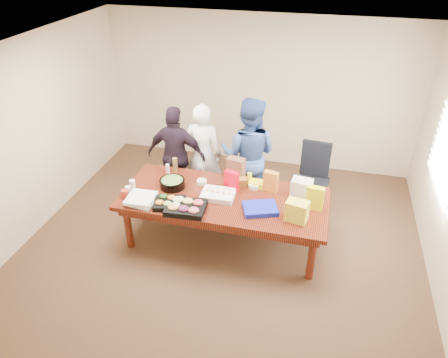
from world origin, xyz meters
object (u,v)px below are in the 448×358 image
(person_right, at_px, (248,155))
(conference_table, at_px, (224,219))
(salad_bowl, at_px, (172,183))
(person_center, at_px, (203,154))
(sheet_cake, at_px, (218,195))
(office_chair, at_px, (313,182))

(person_right, bearing_deg, conference_table, 83.88)
(conference_table, xyz_separation_m, salad_bowl, (-0.77, 0.07, 0.43))
(person_center, bearing_deg, person_right, 179.73)
(person_center, height_order, person_right, person_right)
(person_center, height_order, sheet_cake, person_center)
(office_chair, relative_size, person_center, 0.64)
(sheet_cake, relative_size, salad_bowl, 1.24)
(sheet_cake, bearing_deg, conference_table, 13.74)
(conference_table, xyz_separation_m, person_right, (0.14, 0.96, 0.54))
(office_chair, bearing_deg, salad_bowl, -146.16)
(conference_table, relative_size, office_chair, 2.64)
(conference_table, bearing_deg, person_right, 81.97)
(conference_table, distance_m, salad_bowl, 0.88)
(person_right, bearing_deg, office_chair, -172.08)
(office_chair, height_order, person_right, person_right)
(office_chair, distance_m, salad_bowl, 2.16)
(office_chair, xyz_separation_m, person_right, (-0.99, -0.10, 0.38))
(sheet_cake, xyz_separation_m, salad_bowl, (-0.69, 0.09, 0.02))
(conference_table, xyz_separation_m, office_chair, (1.13, 1.07, 0.16))
(office_chair, bearing_deg, sheet_cake, -131.89)
(sheet_cake, bearing_deg, salad_bowl, 171.14)
(person_right, distance_m, sheet_cake, 1.01)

